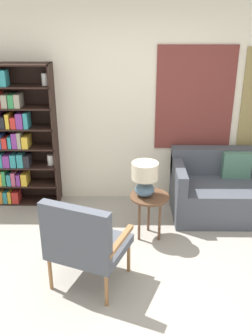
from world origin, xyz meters
TOP-DOWN VIEW (x-y plane):
  - ground_plane at (0.00, 0.00)m, footprint 14.00×14.00m
  - wall_back at (0.07, 2.03)m, footprint 6.40×0.08m
  - bookshelf at (-1.42, 1.84)m, footprint 0.85×0.30m
  - armchair at (-0.36, 0.09)m, footprint 0.84×0.80m
  - couch at (1.43, 1.57)m, footprint 1.64×0.86m
  - side_table at (0.28, 0.97)m, footprint 0.44×0.44m
  - table_lamp at (0.22, 0.97)m, footprint 0.29×0.29m

SIDE VIEW (x-z plane):
  - ground_plane at x=0.00m, z-range 0.00..0.00m
  - couch at x=1.43m, z-range -0.09..0.70m
  - side_table at x=0.28m, z-range 0.20..0.73m
  - armchair at x=-0.36m, z-range 0.06..0.99m
  - table_lamp at x=0.22m, z-range 0.57..0.96m
  - bookshelf at x=-1.42m, z-range -0.01..1.85m
  - wall_back at x=0.07m, z-range 0.00..2.70m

